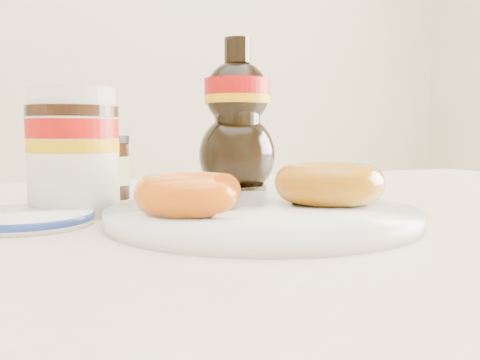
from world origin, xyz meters
name	(u,v)px	position (x,y,z in m)	size (l,w,h in m)	color
dining_table	(247,296)	(0.00, 0.10, 0.67)	(1.40, 0.90, 0.75)	beige
plate	(262,215)	(-0.01, 0.05, 0.76)	(0.28, 0.28, 0.01)	white
donut_bitten	(190,194)	(-0.08, 0.04, 0.78)	(0.09, 0.09, 0.03)	#CA510B
donut_whole	(329,183)	(0.07, 0.06, 0.78)	(0.11, 0.11, 0.04)	#A2600A
nutella_jar	(73,147)	(-0.16, 0.16, 0.82)	(0.09, 0.09, 0.12)	white
syrup_bottle	(237,116)	(0.07, 0.30, 0.86)	(0.11, 0.09, 0.21)	black
dark_jar	(110,168)	(-0.10, 0.28, 0.79)	(0.05, 0.05, 0.08)	black
blue_rim_saucer	(25,218)	(-0.21, 0.12, 0.76)	(0.12, 0.12, 0.01)	white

